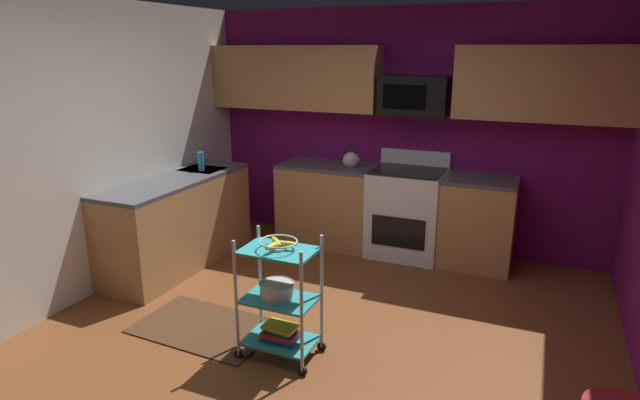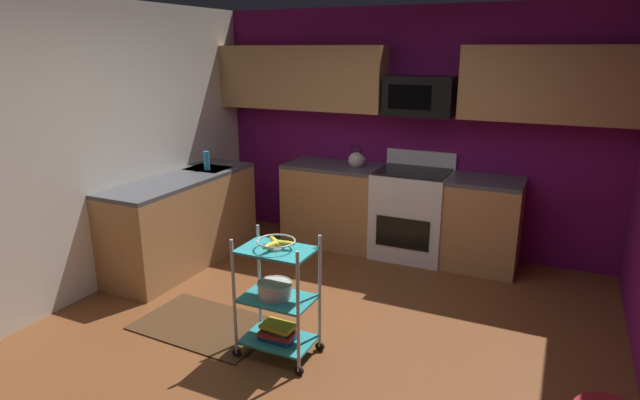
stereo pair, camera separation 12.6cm
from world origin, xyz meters
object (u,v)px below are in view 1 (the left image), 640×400
Objects in this scene: mixing_bowl_large at (277,290)px; dish_soap_bottle at (201,161)px; microwave at (415,96)px; fruit_bowl at (278,243)px; book_stack at (280,332)px; oven_range at (407,212)px; rolling_cart at (280,299)px; kettle at (351,160)px.

dish_soap_bottle reaches higher than mixing_bowl_large.
microwave is 2.71m from mixing_bowl_large.
book_stack is at bearing -90.00° from fruit_bowl.
oven_range is 2.37m from fruit_bowl.
oven_range reaches higher than book_stack.
mixing_bowl_large reaches higher than book_stack.
oven_range is at bearing 81.91° from rolling_cart.
microwave is 2.65× the size of kettle.
kettle is at bearing -179.66° from oven_range.
kettle reaches higher than dish_soap_bottle.
rolling_cart is at bearing 45.00° from book_stack.
microwave is 3.50× the size of dish_soap_bottle.
microwave is at bearing 82.27° from rolling_cart.
dish_soap_bottle is (-1.39, -0.82, 0.02)m from kettle.
dish_soap_bottle reaches higher than oven_range.
book_stack is at bearing -41.17° from dish_soap_bottle.
kettle reaches higher than book_stack.
microwave is 0.77× the size of rolling_cart.
kettle is (-0.31, 2.31, 0.12)m from fruit_bowl.
mixing_bowl_large is (-0.02, 0.00, 0.07)m from rolling_cart.
mixing_bowl_large is 0.95× the size of kettle.
dish_soap_bottle is (-2.03, -0.93, -0.68)m from microwave.
oven_range is at bearing 0.34° from kettle.
rolling_cart is at bearing -45.00° from fruit_bowl.
mixing_bowl_large is at bearing 180.00° from fruit_bowl.
oven_range reaches higher than mixing_bowl_large.
kettle reaches higher than fruit_bowl.
rolling_cart is 3.36× the size of fruit_bowl.
microwave is at bearing 82.27° from book_stack.
mixing_bowl_large is at bearing 180.00° from rolling_cart.
oven_range is 2.35m from book_stack.
rolling_cart is 0.42m from fruit_bowl.
rolling_cart reaches higher than mixing_bowl_large.
microwave is 2.58m from fruit_bowl.
rolling_cart is 2.33m from dish_soap_bottle.
kettle is at bearing 97.76° from fruit_bowl.
rolling_cart is 0.27m from book_stack.
microwave is 0.96m from kettle.
mixing_bowl_large is (-0.02, 0.00, -0.36)m from fruit_bowl.
fruit_bowl reaches higher than mixing_bowl_large.
microwave is at bearing 24.59° from dish_soap_bottle.
microwave is 2.33m from dish_soap_bottle.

